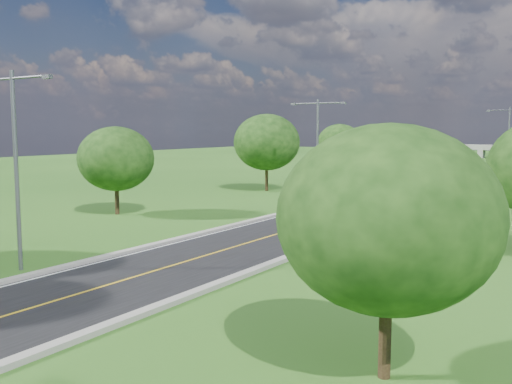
% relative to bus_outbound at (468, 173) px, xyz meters
% --- Properties ---
extents(ground, '(260.00, 260.00, 0.00)m').
position_rel_bus_outbound_xyz_m(ground, '(-3.20, -7.74, -1.61)').
color(ground, '#255417').
rests_on(ground, ground).
extents(road, '(8.00, 150.00, 0.06)m').
position_rel_bus_outbound_xyz_m(road, '(-3.20, -1.74, -1.58)').
color(road, black).
rests_on(road, ground).
extents(curb_left, '(0.50, 150.00, 0.22)m').
position_rel_bus_outbound_xyz_m(curb_left, '(-7.45, -1.74, -1.50)').
color(curb_left, gray).
rests_on(curb_left, ground).
extents(curb_right, '(0.50, 150.00, 0.22)m').
position_rel_bus_outbound_xyz_m(curb_right, '(1.05, -1.74, -1.50)').
color(curb_right, gray).
rests_on(curb_right, ground).
extents(speed_limit_sign, '(0.55, 0.09, 2.40)m').
position_rel_bus_outbound_xyz_m(speed_limit_sign, '(2.00, -29.76, -0.01)').
color(speed_limit_sign, slate).
rests_on(speed_limit_sign, ground).
extents(streetlight_near_left, '(5.90, 0.25, 10.00)m').
position_rel_bus_outbound_xyz_m(streetlight_near_left, '(-9.20, -55.74, 4.33)').
color(streetlight_near_left, slate).
rests_on(streetlight_near_left, ground).
extents(streetlight_mid_left, '(5.90, 0.25, 10.00)m').
position_rel_bus_outbound_xyz_m(streetlight_mid_left, '(-9.20, -22.74, 4.33)').
color(streetlight_mid_left, slate).
rests_on(streetlight_mid_left, ground).
extents(streetlight_far_right, '(5.90, 0.25, 10.00)m').
position_rel_bus_outbound_xyz_m(streetlight_far_right, '(2.80, 10.26, 4.33)').
color(streetlight_far_right, slate).
rests_on(streetlight_far_right, ground).
extents(tree_lb, '(6.30, 6.30, 7.33)m').
position_rel_bus_outbound_xyz_m(tree_lb, '(-19.20, -39.74, 3.03)').
color(tree_lb, black).
rests_on(tree_lb, ground).
extents(tree_lc, '(7.56, 7.56, 8.79)m').
position_rel_bus_outbound_xyz_m(tree_lc, '(-18.20, -17.74, 3.96)').
color(tree_lc, black).
rests_on(tree_lc, ground).
extents(tree_ld, '(6.72, 6.72, 7.82)m').
position_rel_bus_outbound_xyz_m(tree_ld, '(-20.20, 6.26, 3.34)').
color(tree_ld, black).
rests_on(tree_ld, ground).
extents(tree_le, '(5.88, 5.88, 6.84)m').
position_rel_bus_outbound_xyz_m(tree_le, '(-17.70, 30.26, 2.72)').
color(tree_le, black).
rests_on(tree_le, ground).
extents(tree_ra, '(6.30, 6.30, 7.33)m').
position_rel_bus_outbound_xyz_m(tree_ra, '(10.80, -57.74, 3.03)').
color(tree_ra, black).
rests_on(tree_ra, ground).
extents(bus_outbound, '(3.79, 11.36, 3.10)m').
position_rel_bus_outbound_xyz_m(bus_outbound, '(0.00, 0.00, 0.00)').
color(bus_outbound, silver).
rests_on(bus_outbound, road).
extents(bus_inbound, '(2.81, 10.38, 2.87)m').
position_rel_bus_outbound_xyz_m(bus_inbound, '(-5.29, -5.25, -0.12)').
color(bus_inbound, silver).
rests_on(bus_inbound, road).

